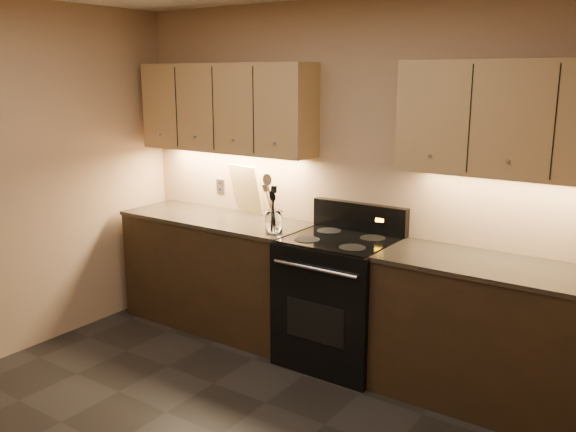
% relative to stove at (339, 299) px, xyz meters
% --- Properties ---
extents(wall_back, '(4.00, 0.04, 2.60)m').
position_rel_stove_xyz_m(wall_back, '(-0.08, 0.32, 0.82)').
color(wall_back, '#A57F61').
rests_on(wall_back, ground).
extents(counter_left, '(1.62, 0.62, 0.93)m').
position_rel_stove_xyz_m(counter_left, '(-1.18, 0.02, -0.01)').
color(counter_left, black).
rests_on(counter_left, ground).
extents(counter_right, '(1.46, 0.62, 0.93)m').
position_rel_stove_xyz_m(counter_right, '(1.10, 0.02, -0.01)').
color(counter_right, black).
rests_on(counter_right, ground).
extents(stove, '(0.76, 0.68, 1.14)m').
position_rel_stove_xyz_m(stove, '(0.00, 0.00, 0.00)').
color(stove, black).
rests_on(stove, ground).
extents(upper_cab_left, '(1.60, 0.30, 0.70)m').
position_rel_stove_xyz_m(upper_cab_left, '(-1.18, 0.17, 1.32)').
color(upper_cab_left, '#A97A54').
rests_on(upper_cab_left, wall_back).
extents(upper_cab_right, '(1.44, 0.30, 0.70)m').
position_rel_stove_xyz_m(upper_cab_right, '(1.10, 0.17, 1.32)').
color(upper_cab_right, '#A97A54').
rests_on(upper_cab_right, wall_back).
extents(outlet_plate, '(0.08, 0.01, 0.12)m').
position_rel_stove_xyz_m(outlet_plate, '(-1.38, 0.31, 0.64)').
color(outlet_plate, '#B2B5BA').
rests_on(outlet_plate, wall_back).
extents(utensil_crock, '(0.17, 0.17, 0.16)m').
position_rel_stove_xyz_m(utensil_crock, '(-0.50, -0.11, 0.52)').
color(utensil_crock, white).
rests_on(utensil_crock, counter_left).
extents(cutting_board, '(0.34, 0.17, 0.41)m').
position_rel_stove_xyz_m(cutting_board, '(-1.06, 0.26, 0.65)').
color(cutting_board, tan).
rests_on(cutting_board, counter_left).
extents(black_spoon, '(0.11, 0.16, 0.33)m').
position_rel_stove_xyz_m(black_spoon, '(-0.50, -0.10, 0.63)').
color(black_spoon, black).
rests_on(black_spoon, utensil_crock).
extents(black_turner, '(0.14, 0.18, 0.35)m').
position_rel_stove_xyz_m(black_turner, '(-0.49, -0.15, 0.64)').
color(black_turner, black).
rests_on(black_turner, utensil_crock).
extents(steel_spatula, '(0.16, 0.15, 0.38)m').
position_rel_stove_xyz_m(steel_spatula, '(-0.47, -0.11, 0.65)').
color(steel_spatula, silver).
rests_on(steel_spatula, utensil_crock).
extents(steel_skimmer, '(0.20, 0.13, 0.41)m').
position_rel_stove_xyz_m(steel_skimmer, '(-0.48, -0.12, 0.67)').
color(steel_skimmer, silver).
rests_on(steel_skimmer, utensil_crock).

